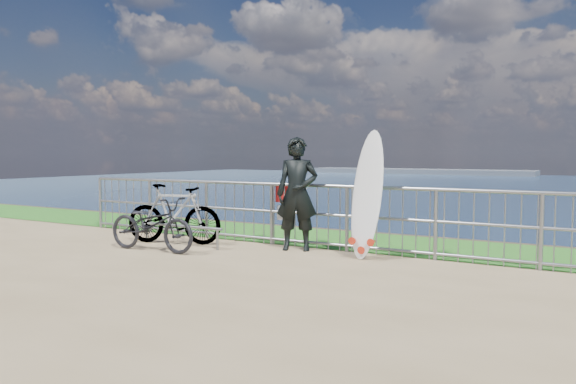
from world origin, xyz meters
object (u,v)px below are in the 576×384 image
Objects in this scene: surfboard at (367,199)px; bicycle_near at (152,224)px; surfer at (297,194)px; bicycle_far at (174,214)px.

surfboard is 3.64m from bicycle_near.
surfboard is (1.30, -0.07, -0.03)m from surfer.
surfer reaches higher than bicycle_near.
bicycle_near is 0.82m from bicycle_far.
bicycle_far reaches higher than bicycle_near.
surfboard is 1.12× the size of bicycle_far.
surfer is 1.30m from surfboard.
surfboard is 1.16× the size of bicycle_near.
bicycle_far is at bearing 173.62° from surfer.
surfer is at bearing -93.06° from bicycle_far.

